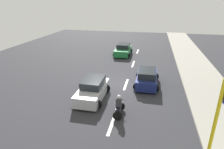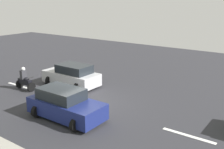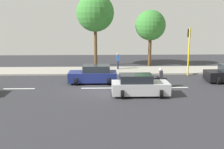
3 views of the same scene
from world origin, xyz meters
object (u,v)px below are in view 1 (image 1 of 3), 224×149
(car_dark_blue, at_px, (147,78))
(traffic_light_corner, at_px, (219,116))
(motorcycle, at_px, (119,107))
(car_green, at_px, (123,50))
(car_silver, at_px, (93,90))

(car_dark_blue, bearing_deg, traffic_light_corner, -71.14)
(motorcycle, bearing_deg, traffic_light_corner, -38.30)
(car_green, xyz_separation_m, traffic_light_corner, (6.66, -18.30, 2.22))
(motorcycle, relative_size, traffic_light_corner, 0.34)
(car_green, xyz_separation_m, motorcycle, (2.06, -14.67, -0.07))
(traffic_light_corner, bearing_deg, car_silver, 141.61)
(car_silver, relative_size, traffic_light_corner, 0.89)
(car_silver, height_order, car_green, same)
(car_green, relative_size, motorcycle, 2.61)
(car_silver, bearing_deg, car_green, 88.47)
(car_dark_blue, bearing_deg, motorcycle, -106.54)
(car_dark_blue, height_order, traffic_light_corner, traffic_light_corner)
(car_green, relative_size, traffic_light_corner, 0.89)
(car_silver, height_order, motorcycle, motorcycle)
(car_dark_blue, distance_m, motorcycle, 5.49)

